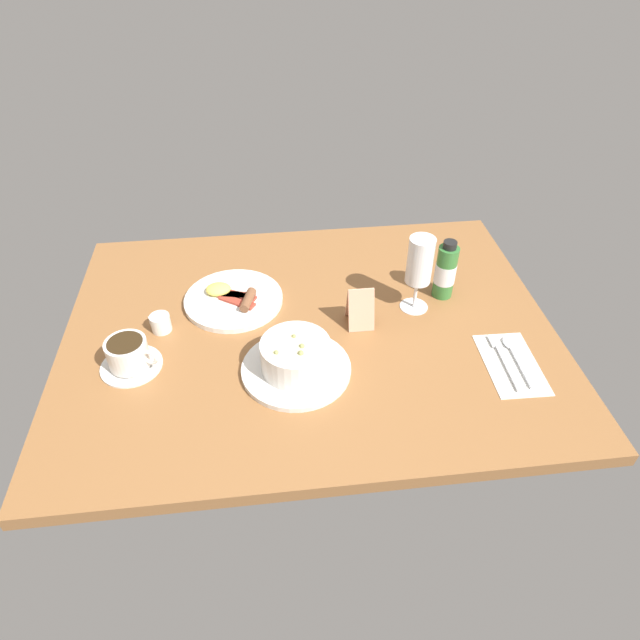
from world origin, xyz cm
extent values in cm
cube|color=brown|center=(0.00, 0.00, -1.50)|extent=(110.00, 84.00, 3.00)
cylinder|color=silver|center=(-4.15, -13.75, 0.60)|extent=(22.76, 22.76, 1.20)
cylinder|color=silver|center=(-4.15, -13.75, 4.44)|extent=(14.35, 14.35, 6.47)
cylinder|color=beige|center=(-4.15, -13.75, 6.87)|extent=(12.34, 12.34, 1.60)
sphere|color=#8B9052|center=(-4.27, -11.58, 7.77)|extent=(0.82, 0.82, 0.82)
sphere|color=#8B9052|center=(-8.08, -15.96, 7.77)|extent=(0.91, 0.91, 0.91)
sphere|color=#8B9052|center=(-2.92, -14.71, 7.77)|extent=(1.03, 1.03, 1.03)
sphere|color=#8B9052|center=(-3.32, -16.69, 7.77)|extent=(1.11, 1.11, 1.11)
cube|color=silver|center=(41.02, -17.05, 0.15)|extent=(11.52, 19.28, 0.30)
cube|color=silver|center=(39.82, -18.05, 0.55)|extent=(1.57, 14.03, 0.50)
cube|color=silver|center=(39.82, -10.25, 0.55)|extent=(2.29, 3.66, 0.40)
cube|color=silver|center=(42.62, -18.05, 0.55)|extent=(1.34, 13.02, 0.50)
ellipsoid|color=silver|center=(42.62, -11.05, 0.60)|extent=(2.40, 4.00, 0.60)
cylinder|color=silver|center=(-38.35, -8.41, 0.45)|extent=(12.81, 12.81, 0.90)
cylinder|color=silver|center=(-38.35, -8.41, 3.86)|extent=(8.54, 8.54, 5.92)
cylinder|color=#332312|center=(-38.35, -8.41, 6.32)|extent=(7.26, 7.26, 1.00)
torus|color=silver|center=(-33.57, -10.62, 4.16)|extent=(3.60, 2.23, 3.60)
cylinder|color=silver|center=(-33.18, 2.80, 2.01)|extent=(4.45, 4.45, 4.01)
cone|color=silver|center=(-35.17, 2.57, 3.53)|extent=(2.33, 1.79, 2.29)
cylinder|color=white|center=(25.36, 4.33, 0.20)|extent=(6.59, 6.59, 0.40)
cylinder|color=white|center=(25.36, 4.33, 4.02)|extent=(0.80, 0.80, 7.24)
cylinder|color=white|center=(25.36, 4.33, 13.21)|extent=(5.86, 5.86, 11.15)
cylinder|color=#F1E4C6|center=(25.36, 4.33, 11.54)|extent=(4.80, 4.80, 6.69)
cylinder|color=#337233|center=(33.27, 8.31, 6.67)|extent=(4.87, 4.87, 13.35)
cylinder|color=white|center=(33.27, 8.31, 6.41)|extent=(4.96, 4.96, 5.07)
cylinder|color=black|center=(33.27, 8.31, 14.18)|extent=(3.16, 3.16, 1.67)
cylinder|color=silver|center=(-17.10, 11.18, 0.70)|extent=(23.44, 23.44, 1.40)
cube|color=#983828|center=(-15.97, 11.34, 1.70)|extent=(9.03, 6.48, 0.60)
cube|color=#A33828|center=(-16.19, 9.05, 1.70)|extent=(8.79, 7.05, 0.60)
cube|color=brown|center=(-16.34, 11.52, 1.70)|extent=(9.31, 4.39, 0.60)
cylinder|color=brown|center=(-13.58, 8.24, 2.60)|extent=(4.12, 7.34, 2.20)
ellipsoid|color=#F2D859|center=(-20.62, 13.52, 2.40)|extent=(6.00, 4.80, 2.40)
cube|color=tan|center=(11.53, 1.61, 4.77)|extent=(5.81, 3.38, 9.66)
cube|color=tan|center=(11.53, -1.40, 4.77)|extent=(5.81, 3.38, 9.66)
camera|label=1|loc=(-8.65, -94.80, 81.93)|focal=30.99mm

